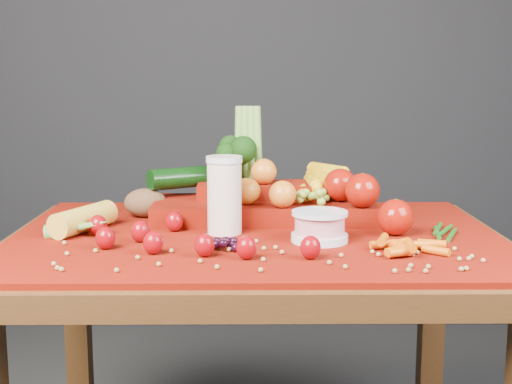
{
  "coord_description": "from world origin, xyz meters",
  "views": [
    {
      "loc": [
        -0.01,
        -1.52,
        1.11
      ],
      "look_at": [
        0.0,
        0.02,
        0.85
      ],
      "focal_mm": 50.0,
      "sensor_mm": 36.0,
      "label": 1
    }
  ],
  "objects_px": {
    "yogurt_bowl": "(320,225)",
    "table": "(256,280)",
    "produce_mound": "(273,195)",
    "milk_glass": "(224,192)"
  },
  "relations": [
    {
      "from": "milk_glass",
      "to": "yogurt_bowl",
      "type": "distance_m",
      "value": 0.22
    },
    {
      "from": "yogurt_bowl",
      "to": "table",
      "type": "bearing_deg",
      "value": 149.33
    },
    {
      "from": "produce_mound",
      "to": "table",
      "type": "bearing_deg",
      "value": -105.29
    },
    {
      "from": "produce_mound",
      "to": "milk_glass",
      "type": "bearing_deg",
      "value": -125.77
    },
    {
      "from": "milk_glass",
      "to": "yogurt_bowl",
      "type": "height_order",
      "value": "milk_glass"
    },
    {
      "from": "table",
      "to": "yogurt_bowl",
      "type": "bearing_deg",
      "value": -30.67
    },
    {
      "from": "table",
      "to": "yogurt_bowl",
      "type": "xyz_separation_m",
      "value": [
        0.13,
        -0.08,
        0.14
      ]
    },
    {
      "from": "yogurt_bowl",
      "to": "produce_mound",
      "type": "bearing_deg",
      "value": 110.75
    },
    {
      "from": "milk_glass",
      "to": "table",
      "type": "bearing_deg",
      "value": -1.08
    },
    {
      "from": "yogurt_bowl",
      "to": "milk_glass",
      "type": "bearing_deg",
      "value": 158.42
    }
  ]
}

